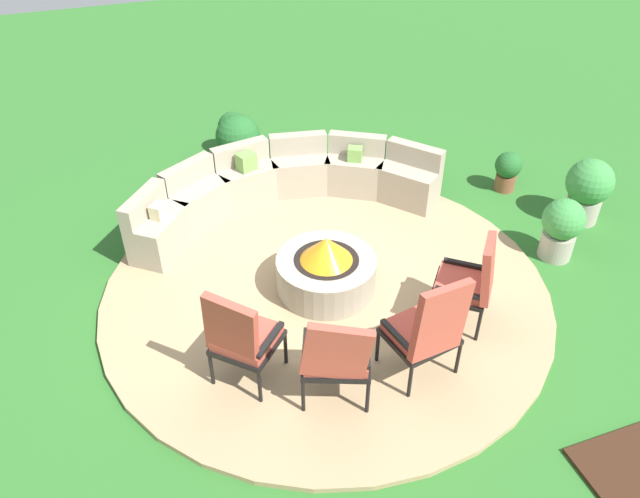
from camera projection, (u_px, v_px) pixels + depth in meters
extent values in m
plane|color=#2D6B28|center=(326.00, 291.00, 6.91)|extent=(24.00, 24.00, 0.00)
cylinder|color=tan|center=(326.00, 289.00, 6.89)|extent=(4.90, 4.90, 0.06)
cylinder|color=#9E937F|center=(326.00, 274.00, 6.75)|extent=(1.09, 1.09, 0.39)
cylinder|color=black|center=(326.00, 262.00, 6.65)|extent=(0.71, 0.71, 0.06)
cone|color=orange|center=(326.00, 249.00, 6.54)|extent=(0.57, 0.57, 0.28)
cube|color=#9E937F|center=(408.00, 185.00, 8.10)|extent=(0.82, 0.87, 0.50)
cube|color=#9E937F|center=(415.00, 155.00, 7.97)|extent=(0.59, 0.69, 0.27)
cube|color=#9E937F|center=(355.00, 175.00, 8.32)|extent=(0.88, 0.77, 0.50)
cube|color=#9E937F|center=(357.00, 144.00, 8.20)|extent=(0.73, 0.52, 0.27)
cube|color=#9E937F|center=(300.00, 174.00, 8.33)|extent=(0.82, 0.58, 0.50)
cube|color=#9E937F|center=(298.00, 144.00, 8.21)|extent=(0.77, 0.29, 0.27)
cube|color=#9E937F|center=(247.00, 184.00, 8.13)|extent=(0.82, 0.58, 0.50)
cube|color=#9E937F|center=(240.00, 153.00, 7.99)|extent=(0.77, 0.29, 0.27)
cube|color=#9E937F|center=(198.00, 204.00, 7.75)|extent=(0.88, 0.77, 0.50)
cube|color=#9E937F|center=(187.00, 174.00, 7.59)|extent=(0.73, 0.53, 0.27)
cube|color=#9E937F|center=(159.00, 234.00, 7.24)|extent=(0.82, 0.87, 0.50)
cube|color=#9E937F|center=(143.00, 204.00, 7.04)|extent=(0.59, 0.69, 0.27)
cube|color=beige|center=(159.00, 211.00, 7.02)|extent=(0.23, 0.23, 0.17)
cube|color=#70A34C|center=(246.00, 162.00, 7.88)|extent=(0.27, 0.25, 0.22)
cube|color=#70A34C|center=(355.00, 154.00, 8.07)|extent=(0.24, 0.22, 0.18)
cylinder|color=black|center=(240.00, 333.00, 6.04)|extent=(0.04, 0.04, 0.38)
cylinder|color=black|center=(286.00, 348.00, 5.88)|extent=(0.04, 0.04, 0.38)
cylinder|color=black|center=(211.00, 369.00, 5.67)|extent=(0.04, 0.04, 0.38)
cylinder|color=black|center=(260.00, 387.00, 5.51)|extent=(0.04, 0.04, 0.38)
cube|color=black|center=(248.00, 342.00, 5.65)|extent=(0.77, 0.77, 0.05)
cube|color=#B24738|center=(247.00, 337.00, 5.60)|extent=(0.71, 0.71, 0.09)
cube|color=#B24738|center=(231.00, 330.00, 5.25)|extent=(0.41, 0.49, 0.73)
cube|color=black|center=(223.00, 324.00, 5.64)|extent=(0.36, 0.37, 0.04)
cube|color=black|center=(270.00, 340.00, 5.49)|extent=(0.36, 0.37, 0.04)
cylinder|color=black|center=(306.00, 354.00, 5.82)|extent=(0.04, 0.04, 0.38)
cylinder|color=black|center=(366.00, 355.00, 5.81)|extent=(0.04, 0.04, 0.38)
cylinder|color=black|center=(303.00, 396.00, 5.43)|extent=(0.04, 0.04, 0.38)
cylinder|color=black|center=(368.00, 397.00, 5.42)|extent=(0.04, 0.04, 0.38)
cube|color=black|center=(336.00, 359.00, 5.49)|extent=(0.75, 0.71, 0.05)
cube|color=#B24738|center=(336.00, 353.00, 5.45)|extent=(0.69, 0.66, 0.09)
cube|color=#B24738|center=(336.00, 353.00, 5.12)|extent=(0.60, 0.33, 0.65)
cube|color=black|center=(305.00, 347.00, 5.41)|extent=(0.21, 0.44, 0.04)
cube|color=black|center=(367.00, 349.00, 5.40)|extent=(0.21, 0.44, 0.04)
cylinder|color=black|center=(378.00, 346.00, 5.90)|extent=(0.04, 0.04, 0.38)
cylinder|color=black|center=(424.00, 325.00, 6.13)|extent=(0.04, 0.04, 0.38)
cylinder|color=black|center=(410.00, 382.00, 5.56)|extent=(0.04, 0.04, 0.38)
cylinder|color=black|center=(458.00, 358.00, 5.78)|extent=(0.04, 0.04, 0.38)
cube|color=black|center=(420.00, 336.00, 5.71)|extent=(0.69, 0.65, 0.05)
cube|color=#B24738|center=(420.00, 330.00, 5.67)|extent=(0.63, 0.59, 0.09)
cube|color=#B24738|center=(441.00, 321.00, 5.32)|extent=(0.62, 0.21, 0.77)
cube|color=black|center=(397.00, 336.00, 5.52)|extent=(0.14, 0.46, 0.04)
cube|color=black|center=(444.00, 315.00, 5.74)|extent=(0.14, 0.46, 0.04)
cylinder|color=black|center=(429.00, 314.00, 6.25)|extent=(0.04, 0.04, 0.38)
cylinder|color=black|center=(438.00, 284.00, 6.62)|extent=(0.04, 0.04, 0.38)
cylinder|color=black|center=(478.00, 326.00, 6.12)|extent=(0.04, 0.04, 0.38)
cylinder|color=black|center=(485.00, 295.00, 6.49)|extent=(0.04, 0.04, 0.38)
cube|color=black|center=(460.00, 289.00, 6.24)|extent=(0.74, 0.74, 0.05)
cube|color=#B24738|center=(461.00, 283.00, 6.19)|extent=(0.68, 0.68, 0.09)
cube|color=#B24738|center=(488.00, 269.00, 5.98)|extent=(0.38, 0.51, 0.63)
cube|color=black|center=(458.00, 293.00, 5.98)|extent=(0.38, 0.32, 0.04)
cube|color=black|center=(466.00, 264.00, 6.33)|extent=(0.38, 0.32, 0.04)
cylinder|color=#A89E8E|center=(556.00, 245.00, 7.32)|extent=(0.38, 0.38, 0.32)
sphere|color=#3D8E42|center=(564.00, 219.00, 7.10)|extent=(0.48, 0.48, 0.48)
cylinder|color=brown|center=(505.00, 182.00, 8.54)|extent=(0.28, 0.28, 0.23)
sphere|color=#236028|center=(509.00, 165.00, 8.38)|extent=(0.36, 0.36, 0.36)
cylinder|color=#A89E8E|center=(582.00, 208.00, 7.93)|extent=(0.42, 0.42, 0.33)
sphere|color=#3D8E42|center=(590.00, 182.00, 7.68)|extent=(0.58, 0.58, 0.58)
cylinder|color=#A89E8E|center=(234.00, 145.00, 9.36)|extent=(0.31, 0.31, 0.26)
sphere|color=#236028|center=(233.00, 127.00, 9.18)|extent=(0.44, 0.44, 0.44)
cylinder|color=#605B56|center=(240.00, 161.00, 8.95)|extent=(0.43, 0.43, 0.29)
sphere|color=#236028|center=(238.00, 137.00, 8.71)|extent=(0.63, 0.63, 0.63)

